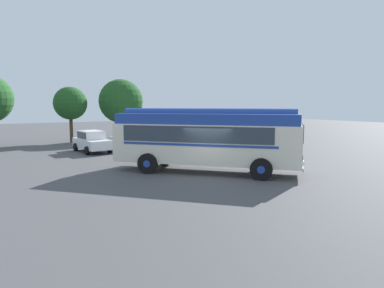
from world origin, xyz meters
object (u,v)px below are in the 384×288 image
(vintage_bus, at_px, (206,138))
(car_near_left, at_px, (92,141))
(car_mid_left, at_px, (129,140))
(car_mid_right, at_px, (156,137))

(vintage_bus, distance_m, car_near_left, 11.77)
(car_mid_left, relative_size, car_mid_right, 1.01)
(car_mid_left, bearing_deg, car_mid_right, 16.86)
(car_near_left, distance_m, car_mid_left, 3.00)
(vintage_bus, relative_size, car_mid_left, 2.05)
(car_near_left, height_order, car_mid_left, same)
(vintage_bus, xyz_separation_m, car_mid_right, (2.45, 11.82, -1.05))
(vintage_bus, height_order, car_mid_right, vintage_bus)
(car_near_left, relative_size, car_mid_left, 0.99)
(car_near_left, distance_m, car_mid_right, 5.81)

